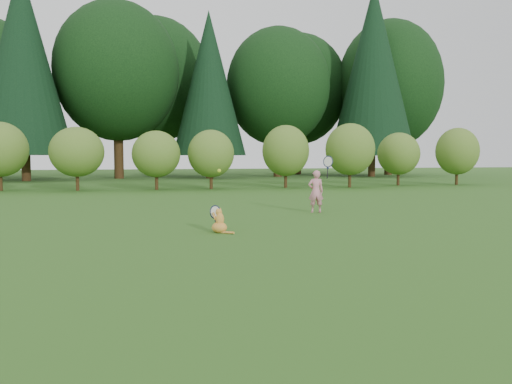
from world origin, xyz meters
name	(u,v)px	position (x,y,z in m)	size (l,w,h in m)	color
ground	(256,234)	(0.00, 0.00, 0.00)	(100.00, 100.00, 0.00)	#315818
shrub_row	(184,157)	(0.00, 13.00, 1.40)	(28.00, 3.00, 2.80)	#5A7B26
woodland_backdrop	(167,57)	(0.00, 23.00, 7.50)	(48.00, 10.00, 15.00)	black
child	(316,190)	(2.30, 3.07, 0.55)	(0.61, 0.41, 1.57)	pink
cat	(219,220)	(-0.60, 0.38, 0.23)	(0.44, 0.61, 0.62)	orange
tennis_ball	(219,171)	(-0.62, 0.21, 1.13)	(0.07, 0.07, 0.07)	#A6C717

